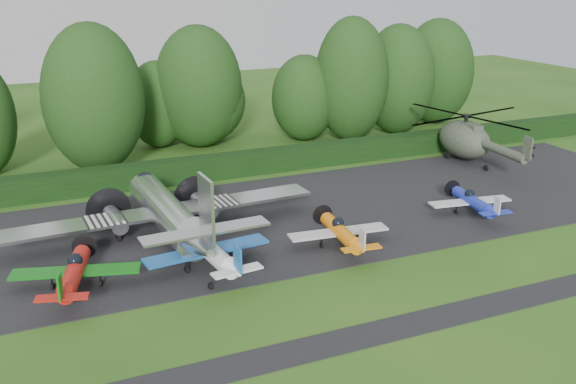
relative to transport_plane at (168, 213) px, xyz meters
name	(u,v)px	position (x,y,z in m)	size (l,w,h in m)	color
ground	(318,282)	(6.32, -9.36, -1.89)	(160.00, 160.00, 0.00)	#214B15
apron	(256,222)	(6.32, 0.64, -1.89)	(70.00, 18.00, 0.01)	black
taxiway_verge	(372,334)	(6.32, -15.36, -1.89)	(70.00, 2.00, 0.00)	black
hedgerow	(211,179)	(6.32, 11.64, -1.89)	(90.00, 1.60, 2.00)	black
transport_plane	(168,213)	(0.00, 0.00, 0.00)	(21.14, 16.21, 6.77)	silver
light_plane_red	(74,272)	(-6.44, -4.94, -0.77)	(7.01, 7.37, 2.69)	#B61810
light_plane_white	(210,251)	(1.21, -5.36, -0.66)	(7.66, 8.05, 2.94)	white
light_plane_orange	(341,232)	(9.78, -5.51, -0.84)	(6.57, 6.91, 2.52)	orange
light_plane_blue	(473,201)	(21.33, -4.01, -0.90)	(6.17, 6.49, 2.37)	#1C2BAD
helicopter	(465,136)	(29.55, 7.64, 0.45)	(13.53, 15.84, 4.36)	#333B2D
sign_board	(500,133)	(36.76, 11.14, -0.71)	(3.10, 0.12, 1.74)	#3F3326
tree_0	(437,71)	(36.43, 22.11, 4.04)	(8.33, 8.33, 11.87)	black
tree_2	(398,79)	(29.66, 19.59, 3.93)	(7.84, 7.84, 11.67)	black
tree_4	(304,98)	(19.18, 20.71, 2.52)	(6.75, 6.75, 8.84)	black
tree_5	(199,87)	(8.51, 22.40, 4.11)	(8.54, 8.54, 12.01)	black
tree_6	(94,99)	(-2.02, 17.78, 4.54)	(8.63, 8.63, 12.88)	black
tree_9	(352,80)	(23.59, 18.81, 4.41)	(7.56, 7.56, 12.63)	black
tree_10	(199,101)	(8.77, 23.41, 2.51)	(9.35, 9.35, 8.80)	black
tree_11	(157,105)	(4.64, 23.75, 2.41)	(6.03, 6.03, 8.63)	black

